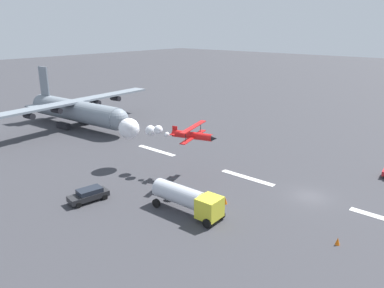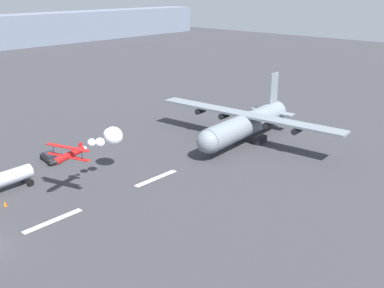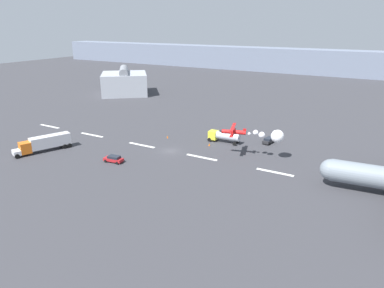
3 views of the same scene
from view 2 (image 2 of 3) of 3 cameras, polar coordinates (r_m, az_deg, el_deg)
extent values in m
cube|color=white|center=(58.73, -17.30, -9.33)|extent=(8.00, 0.90, 0.01)
cube|color=white|center=(67.90, -4.61, -4.37)|extent=(8.00, 0.90, 0.01)
cylinder|color=gray|center=(82.88, 6.93, 2.47)|extent=(24.10, 6.05, 4.20)
sphere|color=gray|center=(73.39, 2.07, 0.32)|extent=(3.99, 3.99, 3.99)
cube|color=gray|center=(82.34, 6.98, 3.73)|extent=(6.09, 37.30, 0.40)
cylinder|color=black|center=(87.74, 1.10, 4.26)|extent=(2.48, 1.28, 1.10)
cylinder|color=black|center=(84.64, 4.12, 3.63)|extent=(2.48, 1.28, 1.10)
cylinder|color=black|center=(80.08, 9.64, 2.46)|extent=(2.48, 1.28, 1.10)
cylinder|color=black|center=(77.75, 13.24, 1.69)|extent=(2.48, 1.28, 1.10)
cube|color=gray|center=(90.07, 10.40, 7.04)|extent=(2.81, 0.52, 6.00)
cube|color=gray|center=(91.21, 10.22, 4.10)|extent=(2.70, 9.13, 0.24)
cube|color=black|center=(83.31, 8.73, 0.52)|extent=(3.27, 1.25, 1.20)
cube|color=black|center=(85.80, 5.72, 1.23)|extent=(3.27, 1.25, 1.20)
cylinder|color=red|center=(62.65, -15.44, -1.39)|extent=(5.57, 2.49, 0.94)
cube|color=red|center=(62.57, -15.55, -1.58)|extent=(2.68, 6.84, 0.12)
cube|color=red|center=(62.11, -15.66, -0.42)|extent=(2.68, 6.84, 0.12)
cylinder|color=black|center=(60.83, -13.87, -1.36)|extent=(0.08, 0.08, 1.34)
cylinder|color=black|center=(63.90, -17.25, -0.66)|extent=(0.08, 0.08, 1.34)
cube|color=red|center=(64.26, -14.05, -0.30)|extent=(0.70, 0.30, 1.10)
cube|color=red|center=(64.39, -14.02, -0.64)|extent=(1.15, 2.09, 0.08)
cone|color=black|center=(60.53, -17.34, -2.33)|extent=(0.90, 0.97, 0.80)
sphere|color=white|center=(65.41, -13.57, -0.56)|extent=(0.70, 0.70, 0.70)
sphere|color=white|center=(66.15, -12.69, 0.17)|extent=(1.22, 1.22, 1.22)
sphere|color=white|center=(67.12, -11.68, 0.19)|extent=(1.45, 1.45, 1.45)
sphere|color=white|center=(69.68, -10.46, 1.21)|extent=(1.96, 1.96, 1.96)
sphere|color=white|center=(69.80, -10.02, 1.00)|extent=(2.95, 2.95, 2.95)
cylinder|color=#B7BCC6|center=(68.62, -22.19, -3.91)|extent=(6.25, 2.29, 2.10)
cylinder|color=black|center=(69.09, -19.91, -4.67)|extent=(1.01, 0.35, 1.00)
cylinder|color=black|center=(71.06, -20.88, -4.12)|extent=(1.01, 0.35, 1.00)
cube|color=#262628|center=(77.35, -17.66, -1.69)|extent=(2.55, 4.81, 0.65)
cube|color=#1E232D|center=(76.97, -17.65, -1.32)|extent=(2.10, 2.99, 0.55)
cylinder|color=black|center=(78.62, -18.66, -1.71)|extent=(0.33, 0.67, 0.64)
cylinder|color=black|center=(75.78, -17.83, -2.42)|extent=(0.33, 0.67, 0.64)
cylinder|color=black|center=(79.16, -17.44, -1.43)|extent=(0.33, 0.67, 0.64)
cylinder|color=black|center=(76.34, -16.58, -2.13)|extent=(0.33, 0.67, 0.64)
cone|color=orange|center=(64.31, -22.77, -7.03)|extent=(0.44, 0.44, 0.75)
camera|label=1|loc=(85.55, -47.48, 7.93)|focal=34.30mm
camera|label=3|loc=(64.94, 64.53, 10.79)|focal=33.15mm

